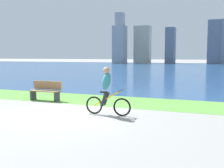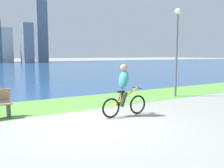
% 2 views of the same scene
% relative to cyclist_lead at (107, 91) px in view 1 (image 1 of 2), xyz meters
% --- Properties ---
extents(ground_plane, '(300.00, 300.00, 0.00)m').
position_rel_cyclist_lead_xyz_m(ground_plane, '(-1.34, -0.29, -0.83)').
color(ground_plane, gray).
extents(grass_strip_bayside, '(120.00, 2.92, 0.01)m').
position_rel_cyclist_lead_xyz_m(grass_strip_bayside, '(-1.34, 2.87, -0.83)').
color(grass_strip_bayside, '#59933D').
rests_on(grass_strip_bayside, ground).
extents(bay_water_surface, '(300.00, 68.97, 0.00)m').
position_rel_cyclist_lead_xyz_m(bay_water_surface, '(-1.34, 38.82, -0.83)').
color(bay_water_surface, navy).
rests_on(bay_water_surface, ground).
extents(cyclist_lead, '(1.68, 0.52, 1.67)m').
position_rel_cyclist_lead_xyz_m(cyclist_lead, '(0.00, 0.00, 0.00)').
color(cyclist_lead, black).
rests_on(cyclist_lead, ground).
extents(bench_near_path, '(1.50, 0.47, 0.90)m').
position_rel_cyclist_lead_xyz_m(bench_near_path, '(-3.84, 1.85, -0.38)').
color(bench_near_path, olive).
rests_on(bench_near_path, ground).
extents(city_skyline_far_shore, '(41.68, 10.21, 17.21)m').
position_rel_cyclist_lead_xyz_m(city_skyline_far_shore, '(-2.00, 64.63, 4.96)').
color(city_skyline_far_shore, '#8C939E').
rests_on(city_skyline_far_shore, ground).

